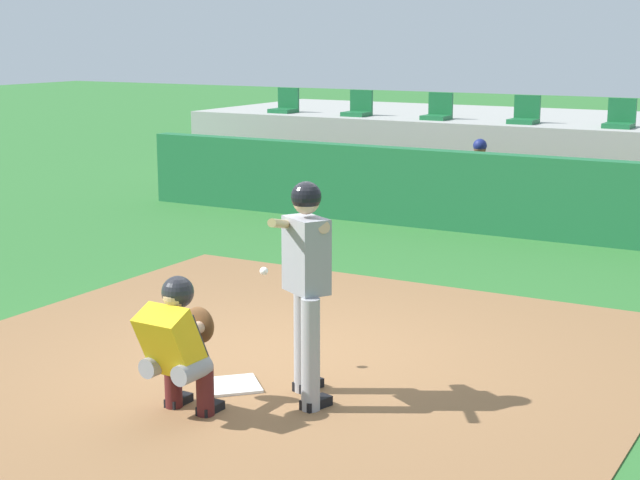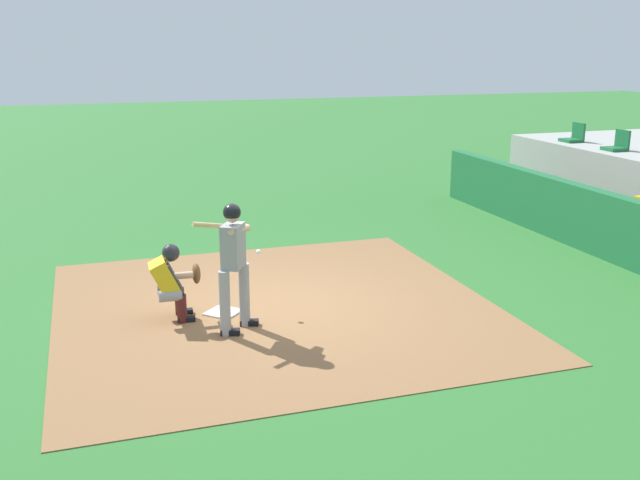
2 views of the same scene
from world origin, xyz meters
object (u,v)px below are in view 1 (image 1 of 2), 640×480
Objects in this scene: batter_at_plate at (306,277)px; stadium_seat_4 at (620,119)px; home_plate at (233,385)px; stadium_seat_1 at (358,109)px; catcher_crouched at (179,341)px; stadium_seat_2 at (438,112)px; stadium_seat_0 at (285,106)px; stadium_seat_3 at (525,115)px; dugout_player_0 at (476,179)px.

batter_at_plate is 10.14m from stadium_seat_4.
home_plate is 11.06m from stadium_seat_1.
catcher_crouched is 11.19m from stadium_seat_2.
catcher_crouched is 12.32m from stadium_seat_0.
stadium_seat_2 is at bearing 180.00° from stadium_seat_4.
stadium_seat_0 and stadium_seat_1 have the same top height.
stadium_seat_2 is 1.00× the size of stadium_seat_4.
stadium_seat_2 is at bearing 102.63° from catcher_crouched.
stadium_seat_2 is 1.62m from stadium_seat_3.
dugout_player_0 is 2.71× the size of stadium_seat_2.
stadium_seat_1 and stadium_seat_4 have the same top height.
stadium_seat_0 and stadium_seat_2 have the same top height.
dugout_player_0 reaches higher than home_plate.
stadium_seat_3 is (-0.81, 10.18, 1.51)m from home_plate.
dugout_player_0 is 2.80m from stadium_seat_4.
stadium_seat_1 is at bearing 0.00° from stadium_seat_0.
dugout_player_0 is at bearing -32.86° from stadium_seat_1.
stadium_seat_0 is at bearing 117.59° from catcher_crouched.
stadium_seat_0 reaches higher than dugout_player_0.
stadium_seat_4 is (0.81, 10.88, 0.93)m from catcher_crouched.
home_plate is 0.34× the size of dugout_player_0.
stadium_seat_3 and stadium_seat_4 have the same top height.
home_plate is 8.22m from dugout_player_0.
stadium_seat_4 is at bearing 89.32° from batter_at_plate.
catcher_crouched is at bearing -84.11° from dugout_player_0.
stadium_seat_4 is (1.72, 2.03, 0.86)m from dugout_player_0.
stadium_seat_3 reaches higher than dugout_player_0.
stadium_seat_0 is (-5.69, 10.18, 1.51)m from home_plate.
catcher_crouched is at bearing -62.41° from stadium_seat_0.
batter_at_plate is 1.11m from catcher_crouched.
home_plate is 0.27× the size of catcher_crouched.
catcher_crouched is at bearing -94.27° from stadium_seat_4.
home_plate is at bearing 90.06° from catcher_crouched.
stadium_seat_1 is 1.00× the size of stadium_seat_4.
dugout_player_0 is 2.71× the size of stadium_seat_4.
dugout_player_0 is 2.21m from stadium_seat_3.
stadium_seat_4 is (0.12, 10.13, 0.50)m from batter_at_plate.
home_plate is at bearing -83.61° from dugout_player_0.
batter_at_plate is 3.76× the size of stadium_seat_4.
dugout_player_0 is (-0.91, 8.14, 0.65)m from home_plate.
catcher_crouched reaches higher than home_plate.
stadium_seat_4 is at bearing 0.00° from stadium_seat_1.
home_plate is at bearing -60.81° from stadium_seat_0.
batter_at_plate is 3.76× the size of stadium_seat_2.
home_plate is 10.32m from stadium_seat_3.
catcher_crouched is 8.90m from dugout_player_0.
catcher_crouched is at bearing -132.62° from batter_at_plate.
stadium_seat_3 is at bearing 94.56° from home_plate.
stadium_seat_4 is at bearing 85.44° from home_plate.
stadium_seat_3 reaches higher than batter_at_plate.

